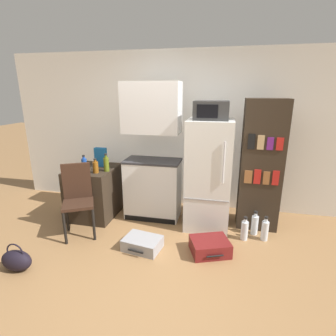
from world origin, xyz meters
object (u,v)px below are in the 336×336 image
object	(u,v)px
side_table	(95,192)
handbag	(17,260)
bottle_olive_oil	(106,164)
bowl	(80,167)
suitcase_large_flat	(142,243)
water_bottle_front	(265,230)
bookshelf	(261,166)
bottle_blue_soda	(84,164)
water_bottle_back	(245,230)
chair	(78,194)
refrigerator	(209,175)
microwave	(212,110)
bottle_amber_beer	(96,167)
suitcase_small_flat	(210,246)
cereal_box	(101,157)
kitchen_hutch	(152,158)
water_bottle_middle	(255,224)

from	to	relation	value
side_table	handbag	bearing A→B (deg)	-98.34
bottle_olive_oil	bowl	bearing A→B (deg)	172.31
suitcase_large_flat	water_bottle_front	size ratio (longest dim) A/B	1.47
bookshelf	bottle_blue_soda	xyz separation A→B (m)	(-2.55, -0.35, -0.03)
suitcase_large_flat	water_bottle_back	xyz separation A→B (m)	(1.28, 0.51, 0.07)
water_bottle_front	bottle_olive_oil	bearing A→B (deg)	177.00
chair	suitcase_large_flat	distance (m)	1.14
refrigerator	chair	bearing A→B (deg)	-160.74
bookshelf	microwave	bearing A→B (deg)	-168.93
bottle_amber_beer	bowl	xyz separation A→B (m)	(-0.36, 0.18, -0.07)
bookshelf	bottle_olive_oil	distance (m)	2.25
chair	handbag	size ratio (longest dim) A/B	2.77
handbag	chair	bearing A→B (deg)	74.01
suitcase_large_flat	handbag	bearing A→B (deg)	-141.46
side_table	suitcase_small_flat	xyz separation A→B (m)	(1.89, -0.67, -0.31)
cereal_box	handbag	bearing A→B (deg)	-100.63
water_bottle_front	cereal_box	bearing A→B (deg)	172.13
suitcase_large_flat	suitcase_small_flat	size ratio (longest dim) A/B	0.91
side_table	bottle_amber_beer	world-z (taller)	bottle_amber_beer
bowl	cereal_box	world-z (taller)	cereal_box
refrigerator	handbag	world-z (taller)	refrigerator
refrigerator	handbag	distance (m)	2.60
chair	refrigerator	bearing A→B (deg)	-9.07
refrigerator	bookshelf	distance (m)	0.75
side_table	kitchen_hutch	size ratio (longest dim) A/B	0.38
kitchen_hutch	water_bottle_front	distance (m)	1.89
bookshelf	bottle_blue_soda	size ratio (longest dim) A/B	7.60
side_table	microwave	size ratio (longest dim) A/B	1.72
side_table	bottle_amber_beer	distance (m)	0.55
water_bottle_back	bottle_amber_beer	bearing A→B (deg)	178.57
bottle_olive_oil	water_bottle_middle	xyz separation A→B (m)	(2.19, 0.01, -0.76)
water_bottle_middle	handbag	bearing A→B (deg)	-152.73
bottle_olive_oil	suitcase_small_flat	xyz separation A→B (m)	(1.60, -0.58, -0.81)
bottle_amber_beer	side_table	bearing A→B (deg)	128.50
suitcase_small_flat	water_bottle_front	distance (m)	0.84
bottle_blue_soda	water_bottle_back	distance (m)	2.48
chair	bottle_amber_beer	bearing A→B (deg)	42.93
bookshelf	water_bottle_front	size ratio (longest dim) A/B	5.35
bottle_olive_oil	microwave	bearing A→B (deg)	5.70
side_table	suitcase_large_flat	bearing A→B (deg)	-36.53
bottle_amber_beer	cereal_box	size ratio (longest dim) A/B	0.72
suitcase_small_flat	bottle_blue_soda	bearing A→B (deg)	144.19
chair	water_bottle_back	xyz separation A→B (m)	(2.27, 0.29, -0.44)
kitchen_hutch	bottle_olive_oil	bearing A→B (deg)	-158.55
handbag	bookshelf	bearing A→B (deg)	31.44
kitchen_hutch	suitcase_small_flat	bearing A→B (deg)	-40.87
chair	handbag	xyz separation A→B (m)	(-0.26, -0.92, -0.46)
kitchen_hutch	bottle_amber_beer	size ratio (longest dim) A/B	9.65
bowl	handbag	world-z (taller)	bowl
cereal_box	side_table	bearing A→B (deg)	-122.70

